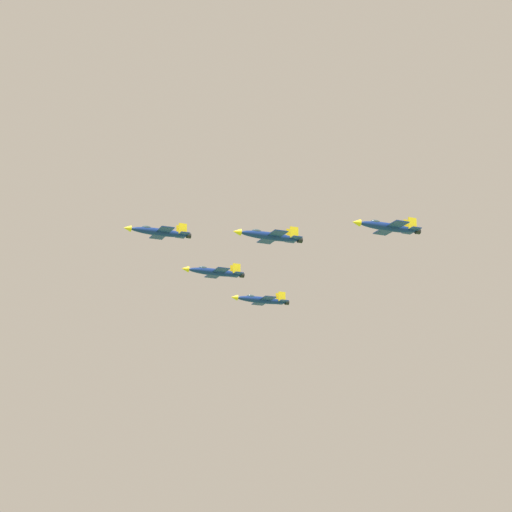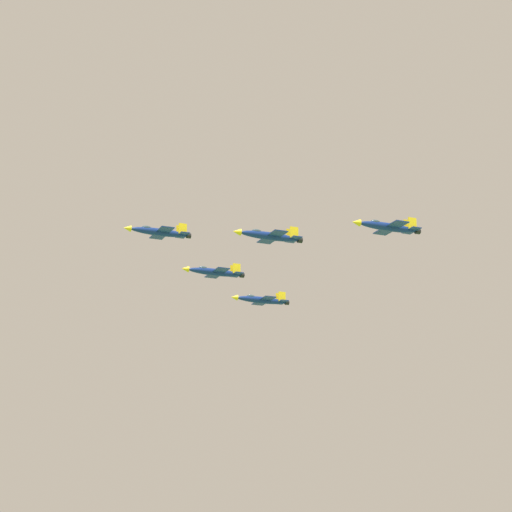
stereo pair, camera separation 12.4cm
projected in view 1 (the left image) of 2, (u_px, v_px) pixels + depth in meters
jet_lead at (159, 232)px, 224.89m from camera, size 9.61×15.13×3.21m
jet_left_wingman at (269, 236)px, 216.77m from camera, size 9.98×15.66×3.33m
jet_right_wingman at (214, 272)px, 245.57m from camera, size 9.92×15.62×3.32m
jet_left_outer at (388, 227)px, 209.47m from camera, size 9.91×15.54×3.31m
jet_right_outer at (261, 300)px, 266.70m from camera, size 10.10×15.94×3.38m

